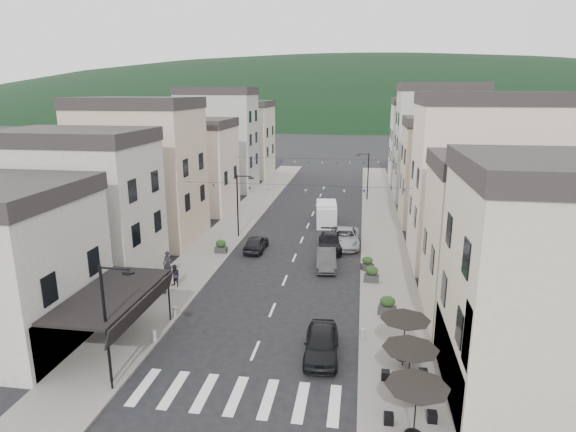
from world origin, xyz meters
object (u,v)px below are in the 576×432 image
parked_car_e (256,243)px  pedestrian_a (168,264)px  parked_car_a (321,343)px  parked_car_c (345,237)px  parked_car_d (330,242)px  delivery_van (326,213)px  pedestrian_b (175,276)px  parked_car_b (326,259)px

parked_car_e → pedestrian_a: (-5.13, -7.13, 0.40)m
parked_car_a → parked_car_c: 18.93m
parked_car_d → parked_car_e: 6.48m
parked_car_d → delivery_van: delivery_van is taller
parked_car_a → pedestrian_b: (-10.97, 7.40, 0.18)m
parked_car_e → pedestrian_a: bearing=55.4°
parked_car_a → parked_car_c: (0.46, 18.92, 0.03)m
parked_car_b → parked_car_a: bearing=-92.0°
parked_car_a → delivery_van: 26.05m
parked_car_b → pedestrian_b: 11.67m
parked_car_b → parked_car_e: 7.16m
pedestrian_a → parked_car_b: bearing=24.0°
parked_car_a → parked_car_b: parked_car_a is taller
parked_car_b → parked_car_d: 4.52m
parked_car_c → pedestrian_b: 16.23m
parked_car_e → delivery_van: size_ratio=0.77×
parked_car_c → parked_car_e: 8.01m
delivery_van → parked_car_e: bearing=-124.8°
parked_car_a → parked_car_e: (-7.12, 16.33, -0.06)m
parked_car_b → parked_car_e: bearing=147.3°
parked_car_c → delivery_van: (-2.21, 7.07, 0.42)m
parked_car_d → parked_car_e: bearing=-173.5°
parked_car_e → parked_car_b: bearing=153.7°
parked_car_b → delivery_van: 12.99m
parked_car_c → pedestrian_b: bearing=-136.3°
parked_car_d → parked_car_a: bearing=-92.0°
pedestrian_b → parked_car_e: bearing=90.1°
parked_car_d → delivery_van: size_ratio=0.93×
parked_car_e → parked_car_a: bearing=114.6°
parked_car_a → parked_car_c: bearing=86.1°
parked_car_d → parked_car_e: (-6.36, -1.24, -0.02)m
parked_car_c → pedestrian_a: (-12.70, -9.72, 0.31)m
parked_car_a → pedestrian_b: bearing=143.5°
parked_car_e → pedestrian_b: bearing=67.7°
parked_car_d → pedestrian_b: pedestrian_b is taller
parked_car_a → parked_car_d: size_ratio=0.90×
pedestrian_a → parked_car_c: bearing=42.9°
delivery_van → pedestrian_a: bearing=-127.7°
parked_car_b → pedestrian_a: (-11.49, -3.85, 0.37)m
delivery_van → pedestrian_b: delivery_van is taller
parked_car_d → pedestrian_a: size_ratio=2.54×
parked_car_b → pedestrian_a: pedestrian_a is taller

